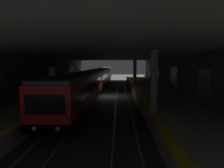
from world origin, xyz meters
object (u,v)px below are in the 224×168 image
Objects in this scene: bench_right_near at (33,89)px; backpack_on_floor at (62,90)px; bench_right_far at (56,83)px; bench_left_far at (152,79)px; trash_bin at (37,91)px; person_walking_mid at (151,80)px; pillar_far at (135,72)px; bench_right_mid at (51,84)px; bench_left_near at (177,90)px; person_waiting_near at (6,94)px; pillar_near at (154,81)px; bench_left_mid at (166,85)px; suitcase_rolling at (163,89)px; metro_train at (99,77)px.

bench_right_near is 4.25× the size of backpack_on_floor.
bench_right_far is 4.25× the size of backpack_on_floor.
trash_bin is at bearing 137.69° from bench_left_far.
person_walking_mid is at bearing -55.60° from trash_bin.
pillar_far reaches higher than bench_right_far.
bench_right_mid is 4.25× the size of backpack_on_floor.
bench_left_near is 1.06× the size of person_walking_mid.
bench_right_far is at bearing 1.74° from person_waiting_near.
pillar_far is at bearing 0.00° from pillar_near.
person_walking_mid reaches higher than backpack_on_floor.
person_waiting_near is at bearing 177.28° from trash_bin.
bench_left_far is 2.00× the size of trash_bin.
pillar_near is at bearing 180.00° from pillar_far.
pillar_near is 14.61m from trash_bin.
pillar_far is 13.01m from bench_right_far.
person_waiting_near reaches higher than bench_left_mid.
bench_right_mid is 1.78× the size of suitcase_rolling.
bench_right_near is 2.00× the size of trash_bin.
bench_right_near is at bearing 125.22° from pillar_far.
bench_right_near is at bearing 56.48° from pillar_near.
bench_right_mid is at bearing 69.91° from bench_left_near.
pillar_far is at bearing -135.84° from metro_train.
bench_right_near is 6.42m from person_waiting_near.
pillar_far is 10.32m from bench_left_near.
backpack_on_floor is at bearing 127.33° from pillar_far.
suitcase_rolling reaches higher than bench_left_near.
person_waiting_near is 5.78m from trash_bin.
metro_train is at bearing 33.83° from bench_left_near.
bench_right_mid is at bearing 0.00° from bench_right_near.
person_walking_mid is at bearing -79.85° from pillar_far.
person_waiting_near is at bearing 124.77° from bench_left_mid.
person_walking_mid is 15.04m from backpack_on_floor.
bench_left_mid is 4.68m from person_walking_mid.
metro_train is 59.81× the size of suitcase_rolling.
suitcase_rolling reaches higher than bench_right_far.
metro_train is at bearing -14.80° from person_waiting_near.
person_waiting_near is at bearing 141.27° from pillar_far.
pillar_far reaches higher than bench_left_mid.
suitcase_rolling reaches higher than trash_bin.
metro_train is at bearing -13.14° from backpack_on_floor.
pillar_near is 18.40m from person_walking_mid.
person_walking_mid reaches higher than trash_bin.
bench_left_near and bench_right_mid have the same top height.
suitcase_rolling is 15.85m from trash_bin.
metro_train reaches higher than bench_right_far.
pillar_far is 7.24m from suitcase_rolling.
pillar_far reaches higher than trash_bin.
bench_right_near is at bearing 117.43° from backpack_on_floor.
bench_right_far is at bearing 0.00° from bench_right_near.
bench_left_far is at bearing 0.00° from bench_left_mid.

